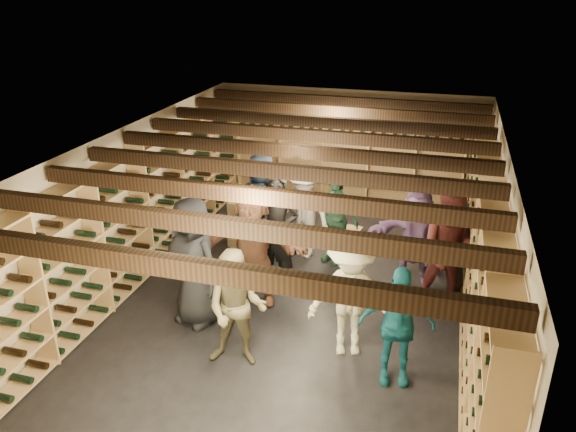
# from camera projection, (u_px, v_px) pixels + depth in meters

# --- Properties ---
(ground) EXTENTS (8.00, 8.00, 0.00)m
(ground) POSITION_uv_depth(u_px,v_px,m) (297.00, 293.00, 8.65)
(ground) COLOR black
(ground) RESTS_ON ground
(walls) EXTENTS (5.52, 8.02, 2.40)m
(walls) POSITION_uv_depth(u_px,v_px,m) (298.00, 222.00, 8.17)
(walls) COLOR #BDB193
(walls) RESTS_ON ground
(ceiling) EXTENTS (5.50, 8.00, 0.01)m
(ceiling) POSITION_uv_depth(u_px,v_px,m) (298.00, 142.00, 7.70)
(ceiling) COLOR beige
(ceiling) RESTS_ON walls
(ceiling_joists) EXTENTS (5.40, 7.12, 0.18)m
(ceiling_joists) POSITION_uv_depth(u_px,v_px,m) (298.00, 151.00, 7.76)
(ceiling_joists) COLOR black
(ceiling_joists) RESTS_ON ground
(wine_rack_left) EXTENTS (0.32, 7.50, 2.15)m
(wine_rack_left) POSITION_uv_depth(u_px,v_px,m) (141.00, 211.00, 8.88)
(wine_rack_left) COLOR tan
(wine_rack_left) RESTS_ON ground
(wine_rack_right) EXTENTS (0.32, 7.50, 2.15)m
(wine_rack_right) POSITION_uv_depth(u_px,v_px,m) (481.00, 251.00, 7.57)
(wine_rack_right) COLOR tan
(wine_rack_right) RESTS_ON ground
(wine_rack_back) EXTENTS (4.70, 0.30, 2.15)m
(wine_rack_back) POSITION_uv_depth(u_px,v_px,m) (346.00, 155.00, 11.60)
(wine_rack_back) COLOR tan
(wine_rack_back) RESTS_ON ground
(crate_stack_left) EXTENTS (0.57, 0.45, 0.85)m
(crate_stack_left) POSITION_uv_depth(u_px,v_px,m) (244.00, 225.00, 9.97)
(crate_stack_left) COLOR tan
(crate_stack_left) RESTS_ON ground
(crate_stack_right) EXTENTS (0.59, 0.51, 0.34)m
(crate_stack_right) POSITION_uv_depth(u_px,v_px,m) (281.00, 242.00, 9.90)
(crate_stack_right) COLOR tan
(crate_stack_right) RESTS_ON ground
(crate_loose) EXTENTS (0.55, 0.41, 0.17)m
(crate_loose) POSITION_uv_depth(u_px,v_px,m) (348.00, 232.00, 10.49)
(crate_loose) COLOR tan
(crate_loose) RESTS_ON ground
(person_0) EXTENTS (1.06, 0.88, 1.85)m
(person_0) POSITION_uv_depth(u_px,v_px,m) (194.00, 262.00, 7.61)
(person_0) COLOR black
(person_0) RESTS_ON ground
(person_1) EXTENTS (0.70, 0.48, 1.88)m
(person_1) POSITION_uv_depth(u_px,v_px,m) (277.00, 231.00, 8.49)
(person_1) COLOR black
(person_1) RESTS_ON ground
(person_2) EXTENTS (0.82, 0.68, 1.55)m
(person_2) POSITION_uv_depth(u_px,v_px,m) (237.00, 309.00, 6.81)
(person_2) COLOR brown
(person_2) RESTS_ON ground
(person_3) EXTENTS (1.18, 0.86, 1.63)m
(person_3) POSITION_uv_depth(u_px,v_px,m) (350.00, 297.00, 6.98)
(person_3) COLOR beige
(person_3) RESTS_ON ground
(person_4) EXTENTS (0.95, 0.52, 1.53)m
(person_4) POSITION_uv_depth(u_px,v_px,m) (396.00, 325.00, 6.51)
(person_4) COLOR #156172
(person_4) RESTS_ON ground
(person_5) EXTENTS (1.73, 0.68, 1.83)m
(person_5) POSITION_uv_depth(u_px,v_px,m) (252.00, 246.00, 8.09)
(person_5) COLOR brown
(person_5) RESTS_ON ground
(person_6) EXTENTS (0.96, 0.70, 1.82)m
(person_6) POSITION_uv_depth(u_px,v_px,m) (262.00, 206.00, 9.49)
(person_6) COLOR #203047
(person_6) RESTS_ON ground
(person_8) EXTENTS (0.95, 0.76, 1.89)m
(person_8) POSITION_uv_depth(u_px,v_px,m) (451.00, 252.00, 7.84)
(person_8) COLOR #4F1E1E
(person_8) RESTS_ON ground
(person_9) EXTENTS (1.21, 0.97, 1.64)m
(person_9) POSITION_uv_depth(u_px,v_px,m) (304.00, 212.00, 9.50)
(person_9) COLOR #BBB4AA
(person_9) RESTS_ON ground
(person_10) EXTENTS (0.99, 0.72, 1.56)m
(person_10) POSITION_uv_depth(u_px,v_px,m) (335.00, 219.00, 9.32)
(person_10) COLOR #295139
(person_10) RESTS_ON ground
(person_11) EXTENTS (1.48, 0.50, 1.58)m
(person_11) POSITION_uv_depth(u_px,v_px,m) (416.00, 236.00, 8.68)
(person_11) COLOR slate
(person_11) RESTS_ON ground
(person_12) EXTENTS (0.91, 0.74, 1.60)m
(person_12) POSITION_uv_depth(u_px,v_px,m) (450.00, 245.00, 8.38)
(person_12) COLOR #37363B
(person_12) RESTS_ON ground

